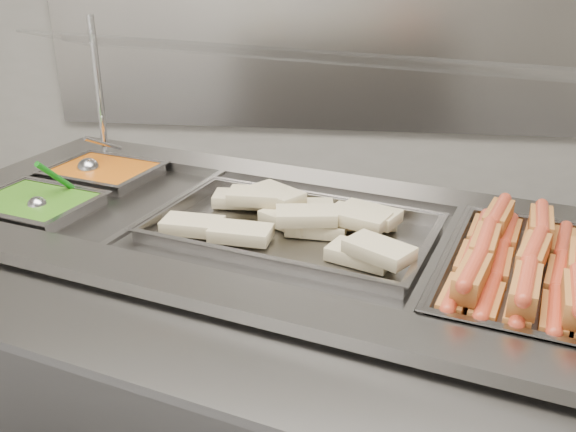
# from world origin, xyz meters

# --- Properties ---
(back_panel) EXTENTS (3.00, 0.04, 1.20)m
(back_panel) POSITION_xyz_m (0.00, 2.45, 1.20)
(back_panel) COLOR #A7A19C
(back_panel) RESTS_ON ground
(steam_counter) EXTENTS (2.11, 1.40, 0.93)m
(steam_counter) POSITION_xyz_m (0.06, 0.36, 0.46)
(steam_counter) COLOR slate
(steam_counter) RESTS_ON ground
(tray_rail) EXTENTS (1.85, 0.90, 0.05)m
(tray_rail) POSITION_xyz_m (-0.10, -0.15, 0.88)
(tray_rail) COLOR gray
(tray_rail) RESTS_ON steam_counter
(sneeze_guard) EXTENTS (1.72, 0.80, 0.46)m
(sneeze_guard) POSITION_xyz_m (0.13, 0.57, 1.31)
(sneeze_guard) COLOR silver
(sneeze_guard) RESTS_ON steam_counter
(pan_hotdogs) EXTENTS (0.50, 0.65, 0.10)m
(pan_hotdogs) POSITION_xyz_m (0.68, 0.16, 0.89)
(pan_hotdogs) COLOR gray
(pan_hotdogs) RESTS_ON steam_counter
(pan_wraps) EXTENTS (0.79, 0.60, 0.07)m
(pan_wraps) POSITION_xyz_m (0.12, 0.34, 0.90)
(pan_wraps) COLOR gray
(pan_wraps) RESTS_ON steam_counter
(pan_beans) EXTENTS (0.37, 0.33, 0.10)m
(pan_beans) POSITION_xyz_m (-0.53, 0.70, 0.89)
(pan_beans) COLOR gray
(pan_beans) RESTS_ON steam_counter
(pan_peas) EXTENTS (0.37, 0.33, 0.10)m
(pan_peas) POSITION_xyz_m (-0.62, 0.41, 0.89)
(pan_peas) COLOR gray
(pan_peas) RESTS_ON steam_counter
(hotdogs_in_buns) EXTENTS (0.40, 0.60, 0.12)m
(hotdogs_in_buns) POSITION_xyz_m (0.66, 0.15, 0.94)
(hotdogs_in_buns) COLOR #AD5A24
(hotdogs_in_buns) RESTS_ON pan_hotdogs
(tortilla_wraps) EXTENTS (0.65, 0.47, 0.07)m
(tortilla_wraps) POSITION_xyz_m (0.14, 0.36, 0.94)
(tortilla_wraps) COLOR tan
(tortilla_wraps) RESTS_ON pan_wraps
(ladle) EXTENTS (0.09, 0.20, 0.14)m
(ladle) POSITION_xyz_m (-0.58, 0.69, 0.94)
(ladle) COLOR silver
(ladle) RESTS_ON pan_beans
(serving_spoon) EXTENTS (0.08, 0.17, 0.15)m
(serving_spoon) POSITION_xyz_m (-0.59, 0.40, 0.94)
(serving_spoon) COLOR silver
(serving_spoon) RESTS_ON pan_peas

